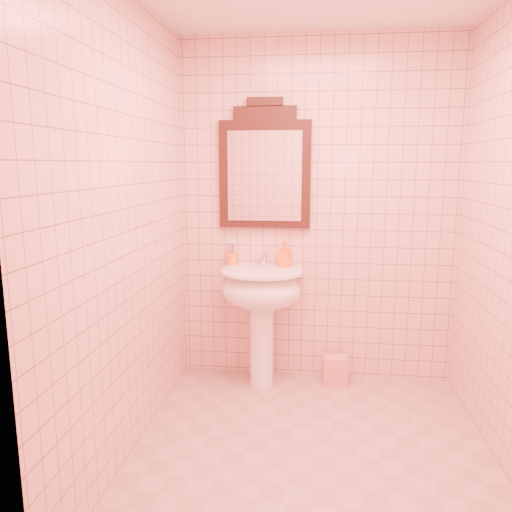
# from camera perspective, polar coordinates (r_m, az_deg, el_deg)

# --- Properties ---
(floor) EXTENTS (2.20, 2.20, 0.00)m
(floor) POSITION_cam_1_polar(r_m,az_deg,el_deg) (3.01, 6.36, -21.75)
(floor) COLOR tan
(floor) RESTS_ON ground
(back_wall) EXTENTS (2.00, 0.02, 2.50)m
(back_wall) POSITION_cam_1_polar(r_m,az_deg,el_deg) (3.67, 6.97, 4.86)
(back_wall) COLOR beige
(back_wall) RESTS_ON floor
(pedestal_sink) EXTENTS (0.58, 0.58, 0.86)m
(pedestal_sink) POSITION_cam_1_polar(r_m,az_deg,el_deg) (3.57, 0.63, -4.83)
(pedestal_sink) COLOR white
(pedestal_sink) RESTS_ON floor
(faucet) EXTENTS (0.04, 0.16, 0.11)m
(faucet) POSITION_cam_1_polar(r_m,az_deg,el_deg) (3.64, 0.88, -0.34)
(faucet) COLOR white
(faucet) RESTS_ON pedestal_sink
(mirror) EXTENTS (0.66, 0.06, 0.92)m
(mirror) POSITION_cam_1_polar(r_m,az_deg,el_deg) (3.64, 1.02, 9.93)
(mirror) COLOR black
(mirror) RESTS_ON back_wall
(toothbrush_cup) EXTENTS (0.07, 0.07, 0.17)m
(toothbrush_cup) POSITION_cam_1_polar(r_m,az_deg,el_deg) (3.71, -2.76, -0.28)
(toothbrush_cup) COLOR orange
(toothbrush_cup) RESTS_ON pedestal_sink
(soap_dispenser) EXTENTS (0.11, 0.11, 0.19)m
(soap_dispenser) POSITION_cam_1_polar(r_m,az_deg,el_deg) (3.64, 3.31, 0.19)
(soap_dispenser) COLOR orange
(soap_dispenser) RESTS_ON pedestal_sink
(towel) EXTENTS (0.18, 0.13, 0.22)m
(towel) POSITION_cam_1_polar(r_m,az_deg,el_deg) (3.80, 9.03, -12.82)
(towel) COLOR #D8877F
(towel) RESTS_ON floor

